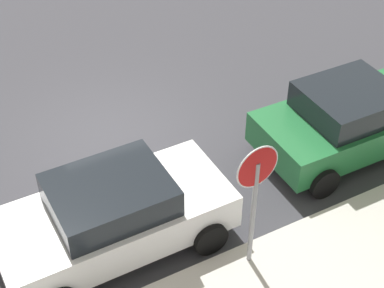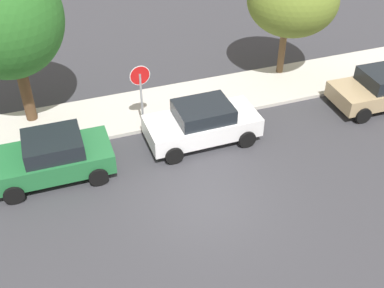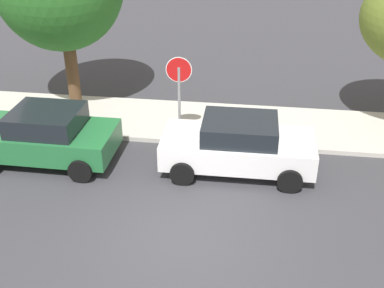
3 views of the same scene
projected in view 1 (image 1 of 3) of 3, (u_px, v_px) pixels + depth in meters
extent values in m
plane|color=#38383D|center=(107.00, 135.00, 12.88)|extent=(60.00, 60.00, 0.00)
cylinder|color=gray|center=(253.00, 218.00, 9.39)|extent=(0.08, 0.08, 2.31)
cylinder|color=white|center=(257.00, 167.00, 8.70)|extent=(0.75, 0.06, 0.75)
cylinder|color=red|center=(257.00, 167.00, 8.70)|extent=(0.70, 0.06, 0.70)
cube|color=white|center=(115.00, 219.00, 10.05)|extent=(4.04, 1.83, 0.68)
cube|color=black|center=(110.00, 195.00, 9.66)|extent=(1.96, 1.59, 0.51)
cylinder|color=black|center=(163.00, 176.00, 11.38)|extent=(0.64, 0.23, 0.64)
cylinder|color=black|center=(210.00, 238.00, 10.16)|extent=(0.64, 0.23, 0.64)
cylinder|color=black|center=(25.00, 227.00, 10.36)|extent=(0.64, 0.23, 0.64)
cube|color=#236B38|center=(349.00, 124.00, 12.14)|extent=(3.88, 1.90, 0.68)
cube|color=black|center=(350.00, 101.00, 11.71)|extent=(1.86, 1.65, 0.55)
cylinder|color=black|center=(323.00, 183.00, 11.24)|extent=(0.64, 0.23, 0.64)
cylinder|color=black|center=(270.00, 130.00, 12.51)|extent=(0.64, 0.23, 0.64)
cylinder|color=black|center=(365.00, 97.00, 13.45)|extent=(0.64, 0.23, 0.64)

